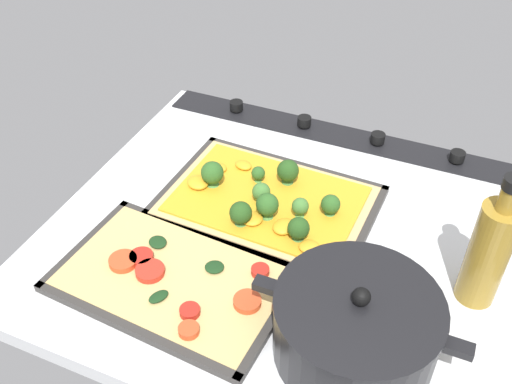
{
  "coord_description": "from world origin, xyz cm",
  "views": [
    {
      "loc": [
        -22.44,
        65.07,
        66.6
      ],
      "look_at": [
        5.55,
        -0.45,
        6.6
      ],
      "focal_mm": 40.81,
      "sensor_mm": 36.0,
      "label": 1
    }
  ],
  "objects_px": {
    "baking_tray_front": "(267,205)",
    "cooking_pot": "(356,327)",
    "oil_bottle": "(489,251)",
    "broccoli_pizza": "(266,200)",
    "baking_tray_back": "(173,281)",
    "veggie_pizza_back": "(173,279)"
  },
  "relations": [
    {
      "from": "oil_bottle",
      "to": "cooking_pot",
      "type": "bearing_deg",
      "value": 49.48
    },
    {
      "from": "broccoli_pizza",
      "to": "cooking_pot",
      "type": "xyz_separation_m",
      "value": [
        -0.21,
        0.22,
        0.03
      ]
    },
    {
      "from": "cooking_pot",
      "to": "oil_bottle",
      "type": "relative_size",
      "value": 1.3
    },
    {
      "from": "baking_tray_back",
      "to": "veggie_pizza_back",
      "type": "relative_size",
      "value": 1.08
    },
    {
      "from": "veggie_pizza_back",
      "to": "oil_bottle",
      "type": "distance_m",
      "value": 0.45
    },
    {
      "from": "baking_tray_front",
      "to": "cooking_pot",
      "type": "xyz_separation_m",
      "value": [
        -0.22,
        0.22,
        0.05
      ]
    },
    {
      "from": "baking_tray_back",
      "to": "veggie_pizza_back",
      "type": "height_order",
      "value": "veggie_pizza_back"
    },
    {
      "from": "broccoli_pizza",
      "to": "oil_bottle",
      "type": "relative_size",
      "value": 1.57
    },
    {
      "from": "baking_tray_back",
      "to": "broccoli_pizza",
      "type": "bearing_deg",
      "value": -107.13
    },
    {
      "from": "baking_tray_back",
      "to": "baking_tray_front",
      "type": "bearing_deg",
      "value": -106.48
    },
    {
      "from": "oil_bottle",
      "to": "broccoli_pizza",
      "type": "bearing_deg",
      "value": -9.12
    },
    {
      "from": "baking_tray_back",
      "to": "oil_bottle",
      "type": "bearing_deg",
      "value": -159.81
    },
    {
      "from": "broccoli_pizza",
      "to": "veggie_pizza_back",
      "type": "distance_m",
      "value": 0.22
    },
    {
      "from": "baking_tray_front",
      "to": "cooking_pot",
      "type": "bearing_deg",
      "value": 133.8
    },
    {
      "from": "broccoli_pizza",
      "to": "baking_tray_back",
      "type": "height_order",
      "value": "broccoli_pizza"
    },
    {
      "from": "cooking_pot",
      "to": "baking_tray_back",
      "type": "bearing_deg",
      "value": -1.67
    },
    {
      "from": "baking_tray_front",
      "to": "broccoli_pizza",
      "type": "bearing_deg",
      "value": 96.62
    },
    {
      "from": "baking_tray_front",
      "to": "broccoli_pizza",
      "type": "xyz_separation_m",
      "value": [
        -0.0,
        0.01,
        0.02
      ]
    },
    {
      "from": "cooking_pot",
      "to": "broccoli_pizza",
      "type": "bearing_deg",
      "value": -45.49
    },
    {
      "from": "baking_tray_back",
      "to": "veggie_pizza_back",
      "type": "distance_m",
      "value": 0.01
    },
    {
      "from": "cooking_pot",
      "to": "baking_tray_front",
      "type": "bearing_deg",
      "value": -46.2
    },
    {
      "from": "baking_tray_back",
      "to": "cooking_pot",
      "type": "height_order",
      "value": "cooking_pot"
    }
  ]
}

